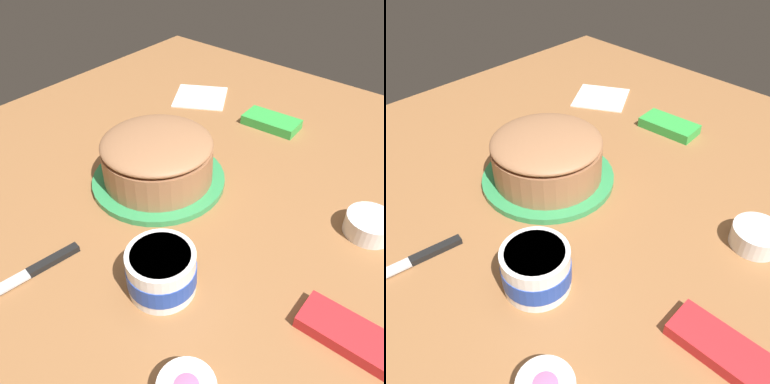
# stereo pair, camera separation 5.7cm
# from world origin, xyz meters

# --- Properties ---
(ground_plane) EXTENTS (1.54, 1.54, 0.00)m
(ground_plane) POSITION_xyz_m (0.00, 0.00, 0.00)
(ground_plane) COLOR #936038
(frosted_cake) EXTENTS (0.29, 0.29, 0.12)m
(frosted_cake) POSITION_xyz_m (0.17, -0.02, 0.06)
(frosted_cake) COLOR #339351
(frosted_cake) RESTS_ON ground_plane
(frosting_tub) EXTENTS (0.12, 0.12, 0.08)m
(frosting_tub) POSITION_xyz_m (-0.04, 0.19, 0.04)
(frosting_tub) COLOR white
(frosting_tub) RESTS_ON ground_plane
(spreading_knife) EXTENTS (0.05, 0.24, 0.01)m
(spreading_knife) POSITION_xyz_m (0.16, 0.32, 0.01)
(spreading_knife) COLOR silver
(spreading_knife) RESTS_ON ground_plane
(sprinkle_bowl_green) EXTENTS (0.09, 0.09, 0.04)m
(sprinkle_bowl_green) POSITION_xyz_m (-0.25, -0.16, 0.02)
(sprinkle_bowl_green) COLOR white
(sprinkle_bowl_green) RESTS_ON ground_plane
(candy_box_lower) EXTENTS (0.15, 0.09, 0.03)m
(candy_box_lower) POSITION_xyz_m (0.10, -0.39, 0.01)
(candy_box_lower) COLOR green
(candy_box_lower) RESTS_ON ground_plane
(candy_box_upper) EXTENTS (0.16, 0.07, 0.02)m
(candy_box_upper) POSITION_xyz_m (-0.32, 0.08, 0.01)
(candy_box_upper) COLOR red
(candy_box_upper) RESTS_ON ground_plane
(paper_napkin) EXTENTS (0.21, 0.21, 0.01)m
(paper_napkin) POSITION_xyz_m (0.35, -0.40, 0.00)
(paper_napkin) COLOR white
(paper_napkin) RESTS_ON ground_plane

